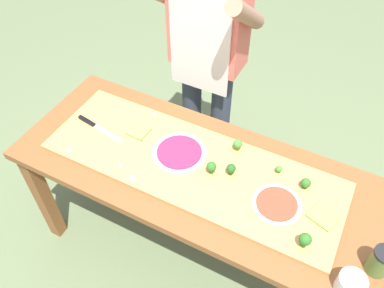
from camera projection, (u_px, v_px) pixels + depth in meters
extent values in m
plane|color=#60704C|center=(199.00, 249.00, 2.42)|extent=(8.00, 8.00, 0.00)
cube|color=brown|center=(44.00, 197.00, 2.24)|extent=(0.07, 0.07, 0.73)
cube|color=brown|center=(104.00, 132.00, 2.59)|extent=(0.07, 0.07, 0.73)
cube|color=brown|center=(369.00, 239.00, 2.06)|extent=(0.07, 0.07, 0.73)
cube|color=brown|center=(201.00, 173.00, 1.87)|extent=(1.81, 0.70, 0.04)
cube|color=tan|center=(192.00, 165.00, 1.86)|extent=(1.42, 0.48, 0.02)
cube|color=#B7BABF|center=(108.00, 133.00, 1.99)|extent=(0.18, 0.05, 0.00)
cube|color=black|center=(87.00, 121.00, 2.04)|extent=(0.11, 0.03, 0.02)
cylinder|color=beige|center=(179.00, 153.00, 1.89)|extent=(0.26, 0.26, 0.01)
cylinder|color=#9E234C|center=(179.00, 152.00, 1.89)|extent=(0.22, 0.22, 0.01)
cylinder|color=beige|center=(277.00, 205.00, 1.69)|extent=(0.22, 0.22, 0.01)
cylinder|color=#BC3D28|center=(277.00, 204.00, 1.69)|extent=(0.18, 0.18, 0.01)
cube|color=#899E4C|center=(324.00, 216.00, 1.65)|extent=(0.14, 0.14, 0.01)
cube|color=#899E4C|center=(139.00, 131.00, 1.99)|extent=(0.10, 0.10, 0.01)
cylinder|color=#487A23|center=(237.00, 148.00, 1.90)|extent=(0.02, 0.02, 0.03)
sphere|color=#427F33|center=(238.00, 144.00, 1.88)|extent=(0.04, 0.04, 0.04)
cylinder|color=#366618|center=(211.00, 171.00, 1.81)|extent=(0.02, 0.02, 0.03)
sphere|color=#2D6623|center=(211.00, 167.00, 1.79)|extent=(0.05, 0.05, 0.05)
cylinder|color=#487A23|center=(278.00, 171.00, 1.81)|extent=(0.01, 0.01, 0.01)
sphere|color=#427F33|center=(279.00, 169.00, 1.80)|extent=(0.03, 0.03, 0.03)
cylinder|color=#2C5915|center=(231.00, 172.00, 1.80)|extent=(0.02, 0.02, 0.02)
sphere|color=#23561E|center=(231.00, 168.00, 1.78)|extent=(0.04, 0.04, 0.04)
cylinder|color=#366618|center=(304.00, 243.00, 1.56)|extent=(0.02, 0.02, 0.03)
sphere|color=#2D6623|center=(305.00, 239.00, 1.53)|extent=(0.05, 0.05, 0.05)
cylinder|color=#366618|center=(305.00, 186.00, 1.75)|extent=(0.02, 0.02, 0.02)
sphere|color=#2D6623|center=(306.00, 183.00, 1.73)|extent=(0.04, 0.04, 0.04)
cube|color=silver|center=(69.00, 150.00, 1.90)|extent=(0.03, 0.03, 0.02)
cube|color=white|center=(154.00, 114.00, 2.07)|extent=(0.02, 0.02, 0.01)
cube|color=silver|center=(121.00, 165.00, 1.84)|extent=(0.02, 0.02, 0.02)
cube|color=white|center=(132.00, 178.00, 1.79)|extent=(0.02, 0.02, 0.02)
cylinder|color=white|center=(350.00, 285.00, 1.44)|extent=(0.10, 0.10, 0.09)
cylinder|color=white|center=(349.00, 287.00, 1.45)|extent=(0.09, 0.09, 0.05)
cylinder|color=#517033|center=(380.00, 262.00, 1.48)|extent=(0.08, 0.08, 0.12)
cylinder|color=#333847|center=(192.00, 115.00, 2.58)|extent=(0.12, 0.12, 0.90)
cylinder|color=#333847|center=(220.00, 124.00, 2.52)|extent=(0.12, 0.12, 0.90)
cube|color=#DB6B5B|center=(209.00, 17.00, 2.02)|extent=(0.40, 0.20, 0.55)
cube|color=silver|center=(200.00, 41.00, 2.01)|extent=(0.34, 0.01, 0.60)
cylinder|color=#997056|center=(246.00, 15.00, 1.80)|extent=(0.08, 0.39, 0.31)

